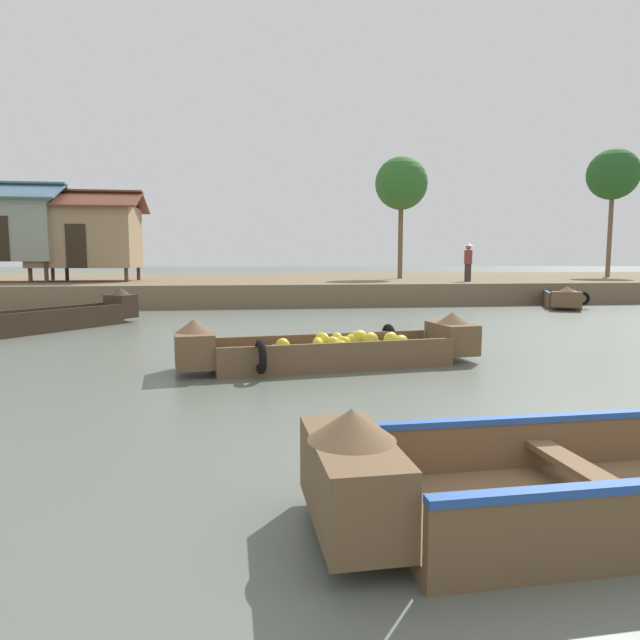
{
  "coord_description": "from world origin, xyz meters",
  "views": [
    {
      "loc": [
        -2.38,
        -3.3,
        1.75
      ],
      "look_at": [
        -0.96,
        7.03,
        0.61
      ],
      "focal_mm": 30.55,
      "sensor_mm": 36.0,
      "label": 1
    }
  ],
  "objects_px": {
    "vendor_person": "(468,260)",
    "cargo_boat_upstream": "(41,318)",
    "stilt_house_left": "(13,228)",
    "stilt_house_mid_left": "(86,235)",
    "fishing_skiff_distant": "(559,298)",
    "palm_tree_near": "(401,184)",
    "banana_boat": "(334,348)",
    "palm_tree_far": "(613,175)"
  },
  "relations": [
    {
      "from": "vendor_person",
      "to": "cargo_boat_upstream",
      "type": "bearing_deg",
      "value": -150.2
    },
    {
      "from": "stilt_house_left",
      "to": "stilt_house_mid_left",
      "type": "distance_m",
      "value": 2.89
    },
    {
      "from": "fishing_skiff_distant",
      "to": "stilt_house_left",
      "type": "bearing_deg",
      "value": 167.08
    },
    {
      "from": "stilt_house_mid_left",
      "to": "vendor_person",
      "type": "distance_m",
      "value": 16.66
    },
    {
      "from": "cargo_boat_upstream",
      "to": "stilt_house_mid_left",
      "type": "distance_m",
      "value": 11.42
    },
    {
      "from": "cargo_boat_upstream",
      "to": "vendor_person",
      "type": "relative_size",
      "value": 3.0
    },
    {
      "from": "cargo_boat_upstream",
      "to": "palm_tree_near",
      "type": "distance_m",
      "value": 18.61
    },
    {
      "from": "fishing_skiff_distant",
      "to": "vendor_person",
      "type": "relative_size",
      "value": 3.09
    },
    {
      "from": "stilt_house_left",
      "to": "stilt_house_mid_left",
      "type": "relative_size",
      "value": 0.91
    },
    {
      "from": "cargo_boat_upstream",
      "to": "banana_boat",
      "type": "bearing_deg",
      "value": -39.2
    },
    {
      "from": "stilt_house_mid_left",
      "to": "palm_tree_near",
      "type": "distance_m",
      "value": 14.91
    },
    {
      "from": "cargo_boat_upstream",
      "to": "palm_tree_far",
      "type": "bearing_deg",
      "value": 28.84
    },
    {
      "from": "banana_boat",
      "to": "cargo_boat_upstream",
      "type": "height_order",
      "value": "cargo_boat_upstream"
    },
    {
      "from": "fishing_skiff_distant",
      "to": "stilt_house_left",
      "type": "distance_m",
      "value": 22.68
    },
    {
      "from": "fishing_skiff_distant",
      "to": "vendor_person",
      "type": "bearing_deg",
      "value": 135.03
    },
    {
      "from": "cargo_boat_upstream",
      "to": "vendor_person",
      "type": "bearing_deg",
      "value": 29.8
    },
    {
      "from": "banana_boat",
      "to": "palm_tree_near",
      "type": "xyz_separation_m",
      "value": [
        6.28,
        17.8,
        5.23
      ]
    },
    {
      "from": "cargo_boat_upstream",
      "to": "palm_tree_far",
      "type": "height_order",
      "value": "palm_tree_far"
    },
    {
      "from": "banana_boat",
      "to": "vendor_person",
      "type": "distance_m",
      "value": 15.93
    },
    {
      "from": "palm_tree_near",
      "to": "palm_tree_far",
      "type": "distance_m",
      "value": 12.43
    },
    {
      "from": "cargo_boat_upstream",
      "to": "fishing_skiff_distant",
      "type": "relative_size",
      "value": 0.97
    },
    {
      "from": "stilt_house_left",
      "to": "palm_tree_far",
      "type": "relative_size",
      "value": 0.64
    },
    {
      "from": "stilt_house_mid_left",
      "to": "fishing_skiff_distant",
      "type": "bearing_deg",
      "value": -15.53
    },
    {
      "from": "palm_tree_far",
      "to": "vendor_person",
      "type": "distance_m",
      "value": 12.72
    },
    {
      "from": "stilt_house_left",
      "to": "vendor_person",
      "type": "height_order",
      "value": "stilt_house_left"
    },
    {
      "from": "banana_boat",
      "to": "palm_tree_far",
      "type": "height_order",
      "value": "palm_tree_far"
    },
    {
      "from": "banana_boat",
      "to": "palm_tree_near",
      "type": "relative_size",
      "value": 0.86
    },
    {
      "from": "stilt_house_mid_left",
      "to": "palm_tree_near",
      "type": "relative_size",
      "value": 0.82
    },
    {
      "from": "stilt_house_left",
      "to": "stilt_house_mid_left",
      "type": "xyz_separation_m",
      "value": [
        2.86,
        0.27,
        -0.27
      ]
    },
    {
      "from": "fishing_skiff_distant",
      "to": "stilt_house_left",
      "type": "xyz_separation_m",
      "value": [
        -21.94,
        5.03,
        2.81
      ]
    },
    {
      "from": "cargo_boat_upstream",
      "to": "fishing_skiff_distant",
      "type": "distance_m",
      "value": 18.16
    },
    {
      "from": "banana_boat",
      "to": "stilt_house_left",
      "type": "height_order",
      "value": "stilt_house_left"
    },
    {
      "from": "fishing_skiff_distant",
      "to": "vendor_person",
      "type": "height_order",
      "value": "vendor_person"
    },
    {
      "from": "banana_boat",
      "to": "fishing_skiff_distant",
      "type": "xyz_separation_m",
      "value": [
        10.76,
        10.97,
        0.01
      ]
    },
    {
      "from": "fishing_skiff_distant",
      "to": "palm_tree_far",
      "type": "xyz_separation_m",
      "value": [
        7.84,
        8.13,
        6.11
      ]
    },
    {
      "from": "fishing_skiff_distant",
      "to": "stilt_house_left",
      "type": "relative_size",
      "value": 1.16
    },
    {
      "from": "stilt_house_mid_left",
      "to": "palm_tree_far",
      "type": "height_order",
      "value": "palm_tree_far"
    },
    {
      "from": "stilt_house_left",
      "to": "palm_tree_far",
      "type": "bearing_deg",
      "value": 5.93
    },
    {
      "from": "vendor_person",
      "to": "fishing_skiff_distant",
      "type": "bearing_deg",
      "value": -44.97
    },
    {
      "from": "banana_boat",
      "to": "fishing_skiff_distant",
      "type": "relative_size",
      "value": 1.0
    },
    {
      "from": "stilt_house_left",
      "to": "vendor_person",
      "type": "distance_m",
      "value": 19.47
    },
    {
      "from": "cargo_boat_upstream",
      "to": "stilt_house_left",
      "type": "bearing_deg",
      "value": 113.64
    }
  ]
}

